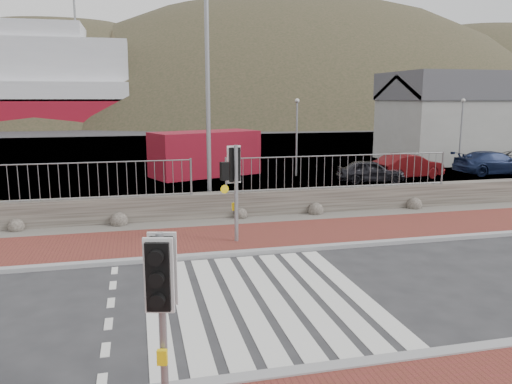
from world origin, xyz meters
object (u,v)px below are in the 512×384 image
object	(u,v)px
traffic_signal_near	(161,288)
shipping_container	(205,153)
streetlight	(212,72)
car_b	(408,166)
traffic_signal_far	(235,173)
car_c	(493,163)
car_a	(371,171)

from	to	relation	value
traffic_signal_near	shipping_container	distance (m)	21.10
streetlight	car_b	xyz separation A→B (m)	(11.02, 5.52, -4.38)
traffic_signal_far	car_c	size ratio (longest dim) A/B	0.65
traffic_signal_far	car_a	world-z (taller)	traffic_signal_far
streetlight	car_a	bearing A→B (deg)	34.98
traffic_signal_far	car_a	bearing A→B (deg)	-147.41
traffic_signal_near	shipping_container	bearing A→B (deg)	94.67
car_a	car_b	distance (m)	2.47
traffic_signal_far	car_c	bearing A→B (deg)	-162.52
streetlight	traffic_signal_far	bearing A→B (deg)	-84.62
car_c	traffic_signal_far	bearing A→B (deg)	122.85
streetlight	shipping_container	size ratio (longest dim) A/B	1.57
car_a	car_b	size ratio (longest dim) A/B	0.84
traffic_signal_near	traffic_signal_far	size ratio (longest dim) A/B	0.89
car_c	traffic_signal_near	bearing A→B (deg)	134.86
traffic_signal_far	car_b	xyz separation A→B (m)	(11.02, 9.53, -1.41)
car_b	traffic_signal_far	bearing A→B (deg)	118.36
traffic_signal_far	shipping_container	world-z (taller)	traffic_signal_far
car_a	car_b	xyz separation A→B (m)	(2.39, 0.62, 0.09)
streetlight	car_c	xyz separation A→B (m)	(16.41, 5.78, -4.39)
traffic_signal_near	car_c	bearing A→B (deg)	56.69
streetlight	car_c	distance (m)	17.95
car_a	car_c	size ratio (longest dim) A/B	0.75
shipping_container	traffic_signal_far	bearing A→B (deg)	-115.24
traffic_signal_near	traffic_signal_far	world-z (taller)	traffic_signal_far
traffic_signal_near	car_c	world-z (taller)	traffic_signal_near
traffic_signal_near	streetlight	xyz separation A→B (m)	(2.43, 11.68, 3.21)
streetlight	car_a	size ratio (longest dim) A/B	2.70
car_b	car_c	world-z (taller)	car_b
car_a	traffic_signal_far	bearing A→B (deg)	146.27
traffic_signal_near	shipping_container	world-z (taller)	traffic_signal_near
traffic_signal_near	streetlight	distance (m)	12.36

